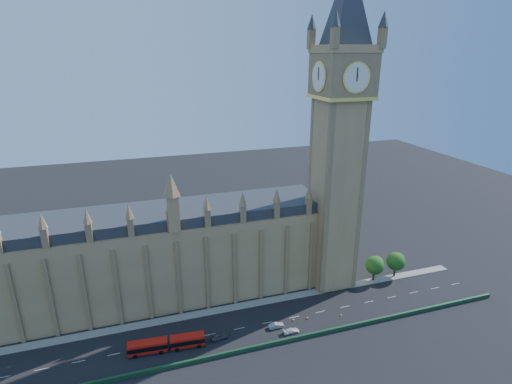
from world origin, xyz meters
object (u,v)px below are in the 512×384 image
object	(u,v)px
car_grey	(219,336)
car_white	(291,331)
red_bus	(167,344)
car_silver	(276,326)

from	to	relation	value
car_grey	car_white	bearing A→B (deg)	-107.12
red_bus	car_grey	world-z (taller)	red_bus
car_grey	car_white	size ratio (longest dim) A/B	1.06
car_grey	car_silver	size ratio (longest dim) A/B	1.10
car_grey	red_bus	bearing A→B (deg)	82.97
red_bus	car_white	bearing A→B (deg)	-2.06
red_bus	car_white	distance (m)	32.08
car_silver	car_white	world-z (taller)	car_silver
car_silver	car_white	size ratio (longest dim) A/B	0.96
car_grey	car_silver	distance (m)	15.56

